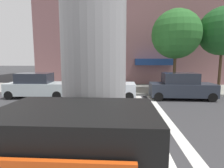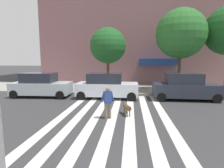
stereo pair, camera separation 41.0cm
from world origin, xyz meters
name	(u,v)px [view 2 (the right image)]	position (x,y,z in m)	size (l,w,h in m)	color
ground_plane	(126,124)	(0.00, 6.95, 0.00)	(160.00, 160.00, 0.00)	#353538
sidewalk_far	(129,89)	(0.00, 16.89, 0.07)	(80.00, 6.00, 0.15)	gray
crosswalk_stripes	(111,124)	(-0.72, 6.95, 0.00)	(5.85, 13.29, 0.01)	silver
parked_car_near_curb	(41,85)	(-7.02, 12.58, 0.93)	(4.68, 2.17, 1.94)	#B1BFC3
parked_car_behind_first	(107,86)	(-1.66, 12.58, 0.95)	(4.69, 2.01, 1.97)	silver
parked_car_third_in_line	(185,87)	(4.22, 12.58, 0.95)	(4.74, 2.00, 1.99)	#282F3B
street_tree_nearest	(108,46)	(-1.95, 15.63, 4.26)	(3.31, 3.31, 5.78)	#4C3823
street_tree_middle	(181,34)	(4.43, 15.29, 5.19)	(4.27, 4.27, 7.19)	#4C3823
pedestrian_dog_walker	(108,101)	(-0.95, 7.67, 0.93)	(0.69, 0.35, 1.64)	#6B6051
dog_on_leash	(127,107)	(-0.01, 8.38, 0.44)	(0.52, 1.11, 0.65)	brown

